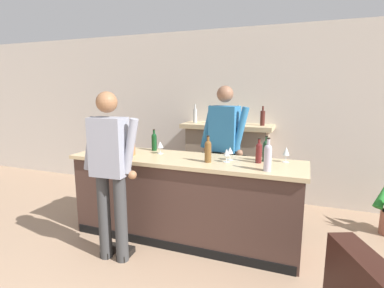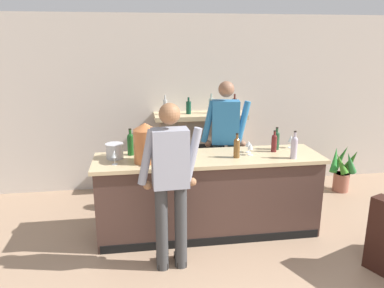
# 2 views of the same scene
# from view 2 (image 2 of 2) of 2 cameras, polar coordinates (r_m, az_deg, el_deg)

# --- Properties ---
(wall_back_panel) EXTENTS (12.00, 0.07, 2.75)m
(wall_back_panel) POSITION_cam_2_polar(r_m,az_deg,el_deg) (6.11, 1.68, 6.29)
(wall_back_panel) COLOR beige
(wall_back_panel) RESTS_ON ground_plane
(bar_counter) EXTENTS (2.75, 0.74, 1.00)m
(bar_counter) POSITION_cam_2_polar(r_m,az_deg,el_deg) (4.68, 2.52, -7.75)
(bar_counter) COLOR #462F28
(bar_counter) RESTS_ON ground_plane
(fireplace_stone) EXTENTS (1.43, 0.52, 1.56)m
(fireplace_stone) POSITION_cam_2_polar(r_m,az_deg,el_deg) (6.00, 1.20, -1.07)
(fireplace_stone) COLOR gray
(fireplace_stone) RESTS_ON ground_plane
(potted_plant_corner) EXTENTS (0.47, 0.47, 0.74)m
(potted_plant_corner) POSITION_cam_2_polar(r_m,az_deg,el_deg) (6.46, 22.00, -3.53)
(potted_plant_corner) COLOR #9D5D49
(potted_plant_corner) RESTS_ON ground_plane
(person_customer) EXTENTS (0.66, 0.32, 1.78)m
(person_customer) POSITION_cam_2_polar(r_m,az_deg,el_deg) (3.79, -3.29, -5.62)
(person_customer) COLOR #373738
(person_customer) RESTS_ON ground_plane
(person_bartender) EXTENTS (0.65, 0.35, 1.84)m
(person_bartender) POSITION_cam_2_polar(r_m,az_deg,el_deg) (5.08, 5.06, 0.35)
(person_bartender) COLOR #2F4248
(person_bartender) RESTS_ON ground_plane
(copper_dispenser) EXTENTS (0.27, 0.31, 0.46)m
(copper_dispenser) POSITION_cam_2_polar(r_m,az_deg,el_deg) (4.26, -7.12, 0.21)
(copper_dispenser) COLOR #BD6A3A
(copper_dispenser) RESTS_ON bar_counter
(ice_bucket_steel) EXTENTS (0.21, 0.21, 0.18)m
(ice_bucket_steel) POSITION_cam_2_polar(r_m,az_deg,el_deg) (4.50, -11.70, -1.04)
(ice_bucket_steel) COLOR silver
(ice_bucket_steel) RESTS_ON bar_counter
(wine_bottle_rose_blush) EXTENTS (0.08, 0.08, 0.33)m
(wine_bottle_rose_blush) POSITION_cam_2_polar(r_m,az_deg,el_deg) (4.55, 15.30, -0.34)
(wine_bottle_rose_blush) COLOR #B1A7B8
(wine_bottle_rose_blush) RESTS_ON bar_counter
(wine_bottle_riesling_slim) EXTENTS (0.07, 0.07, 0.28)m
(wine_bottle_riesling_slim) POSITION_cam_2_polar(r_m,az_deg,el_deg) (4.66, -4.55, 0.25)
(wine_bottle_riesling_slim) COLOR #113E1C
(wine_bottle_riesling_slim) RESTS_ON bar_counter
(wine_bottle_chardonnay_pale) EXTENTS (0.08, 0.08, 0.33)m
(wine_bottle_chardonnay_pale) POSITION_cam_2_polar(r_m,az_deg,el_deg) (4.59, -9.35, 0.13)
(wine_bottle_chardonnay_pale) COLOR #174A1A
(wine_bottle_chardonnay_pale) RESTS_ON bar_counter
(wine_bottle_cabernet_heavy) EXTENTS (0.08, 0.08, 0.30)m
(wine_bottle_cabernet_heavy) POSITION_cam_2_polar(r_m,az_deg,el_deg) (4.46, 6.84, -0.41)
(wine_bottle_cabernet_heavy) COLOR brown
(wine_bottle_cabernet_heavy) RESTS_ON bar_counter
(wine_bottle_burgundy_dark) EXTENTS (0.07, 0.07, 0.27)m
(wine_bottle_burgundy_dark) POSITION_cam_2_polar(r_m,az_deg,el_deg) (4.78, 12.40, 0.28)
(wine_bottle_burgundy_dark) COLOR #5B1B1B
(wine_bottle_burgundy_dark) RESTS_ON bar_counter
(wine_bottle_merlot_tall) EXTENTS (0.08, 0.08, 0.29)m
(wine_bottle_merlot_tall) POSITION_cam_2_polar(r_m,az_deg,el_deg) (4.89, 12.74, 0.69)
(wine_bottle_merlot_tall) COLOR #1F4429
(wine_bottle_merlot_tall) RESTS_ON bar_counter
(wine_glass_back_row) EXTENTS (0.07, 0.07, 0.15)m
(wine_glass_back_row) POSITION_cam_2_polar(r_m,az_deg,el_deg) (4.69, 8.61, -0.02)
(wine_glass_back_row) COLOR silver
(wine_glass_back_row) RESTS_ON bar_counter
(wine_glass_by_dispenser) EXTENTS (0.07, 0.07, 0.17)m
(wine_glass_by_dispenser) POSITION_cam_2_polar(r_m,az_deg,el_deg) (5.00, 14.85, 0.76)
(wine_glass_by_dispenser) COLOR silver
(wine_glass_by_dispenser) RESTS_ON bar_counter
(wine_glass_mid_counter) EXTENTS (0.08, 0.08, 0.16)m
(wine_glass_mid_counter) POSITION_cam_2_polar(r_m,az_deg,el_deg) (4.54, -2.37, -0.35)
(wine_glass_mid_counter) COLOR silver
(wine_glass_mid_counter) RESTS_ON bar_counter
(wine_glass_front_left) EXTENTS (0.07, 0.07, 0.17)m
(wine_glass_front_left) POSITION_cam_2_polar(r_m,az_deg,el_deg) (4.27, -11.75, -1.57)
(wine_glass_front_left) COLOR silver
(wine_glass_front_left) RESTS_ON bar_counter
(wine_glass_near_bucket) EXTENTS (0.07, 0.07, 0.15)m
(wine_glass_near_bucket) POSITION_cam_2_polar(r_m,az_deg,el_deg) (4.59, 8.90, -0.42)
(wine_glass_near_bucket) COLOR silver
(wine_glass_near_bucket) RESTS_ON bar_counter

